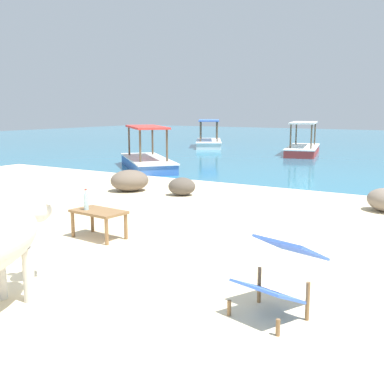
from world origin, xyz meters
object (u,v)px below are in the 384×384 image
at_px(deck_chair_far, 280,271).
at_px(boat_white, 209,141).
at_px(boat_red, 303,147).
at_px(bottle, 86,201).
at_px(boat_blue, 147,159).
at_px(low_bench_table, 99,215).

relative_size(deck_chair_far, boat_white, 0.23).
height_order(boat_red, boat_white, same).
bearing_deg(boat_white, deck_chair_far, -178.11).
bearing_deg(bottle, boat_blue, 120.96).
bearing_deg(bottle, low_bench_table, 18.71).
relative_size(bottle, boat_red, 0.08).
bearing_deg(boat_red, deck_chair_far, -176.02).
height_order(low_bench_table, boat_white, boat_white).
xyz_separation_m(low_bench_table, boat_red, (-1.73, 13.76, -0.08)).
distance_m(deck_chair_far, boat_red, 15.53).
bearing_deg(boat_red, boat_white, 61.67).
xyz_separation_m(deck_chair_far, boat_blue, (-7.34, 7.83, -0.13)).
height_order(deck_chair_far, boat_red, boat_red).
bearing_deg(boat_white, boat_blue, 167.37).
xyz_separation_m(low_bench_table, boat_white, (-6.82, 15.07, -0.08)).
xyz_separation_m(deck_chair_far, boat_red, (-4.77, 14.78, -0.13)).
distance_m(low_bench_table, bottle, 0.26).
bearing_deg(boat_blue, bottle, -16.34).
bearing_deg(deck_chair_far, bottle, -91.76).
xyz_separation_m(deck_chair_far, boat_white, (-9.87, 16.08, -0.13)).
height_order(low_bench_table, bottle, bottle).
relative_size(low_bench_table, bottle, 2.68).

